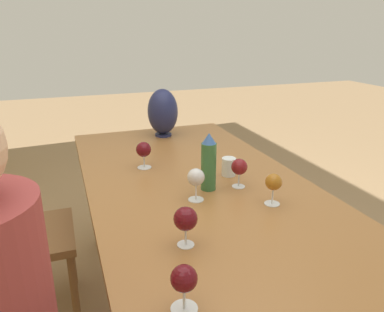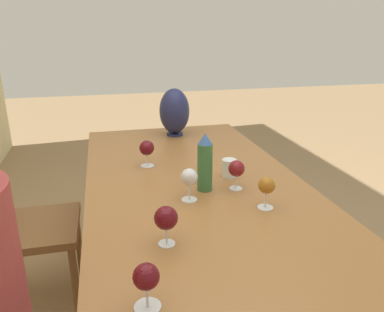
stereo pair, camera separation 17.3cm
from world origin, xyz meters
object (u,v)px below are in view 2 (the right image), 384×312
Objects in this scene: wine_glass_2 at (236,169)px; wine_glass_5 at (267,186)px; wine_glass_0 at (189,178)px; wine_glass_3 at (166,219)px; water_tumbler at (229,168)px; vase at (174,111)px; chair_far at (15,216)px; water_bottle at (205,163)px; wine_glass_1 at (147,149)px; wine_glass_4 at (146,278)px.

wine_glass_2 is 1.01× the size of wine_glass_5.
wine_glass_0 is 1.01× the size of wine_glass_3.
wine_glass_2 is at bearing 173.58° from water_tumbler.
vase is 1.28m from wine_glass_3.
chair_far is (0.47, 0.78, -0.32)m from wine_glass_0.
wine_glass_1 is at bearing 30.76° from water_bottle.
wine_glass_4 is (-0.66, 0.33, -0.03)m from water_bottle.
vase reaches higher than wine_glass_5.
water_bottle is at bearing -31.32° from wine_glass_3.
wine_glass_2 reaches higher than wine_glass_4.
wine_glass_5 is at bearing -49.67° from wine_glass_4.
wine_glass_3 is at bearing 148.68° from water_bottle.
chair_far is (0.28, 1.02, -0.27)m from water_tumbler.
wine_glass_1 is at bearing 34.61° from wine_glass_5.
wine_glass_0 is 1.06× the size of wine_glass_5.
vase is 0.30× the size of chair_far.
wine_glass_0 is 1.08× the size of wine_glass_4.
vase is 0.90m from wine_glass_2.
wine_glass_5 is at bearing -116.55° from wine_glass_0.
water_bottle is 0.20m from water_tumbler.
wine_glass_4 is (-0.77, 0.48, 0.04)m from water_tumbler.
wine_glass_0 is at bearing 63.45° from wine_glass_5.
water_tumbler is at bearing -105.10° from chair_far.
water_tumbler is 0.63m from wine_glass_3.
wine_glass_1 is 0.13× the size of chair_far.
wine_glass_2 is at bearing -36.20° from wine_glass_4.
water_tumbler is 0.31m from wine_glass_0.
wine_glass_3 is (-0.30, 0.15, -0.00)m from wine_glass_0.
wine_glass_2 is (-0.14, 0.02, 0.05)m from water_tumbler.
wine_glass_0 reaches higher than wine_glass_3.
water_bottle is 0.25× the size of chair_far.
wine_glass_4 is at bearing 143.80° from wine_glass_2.
chair_far reaches higher than wine_glass_4.
wine_glass_3 is (-0.38, 0.23, -0.03)m from water_bottle.
vase is at bearing 7.74° from wine_glass_5.
water_tumbler is 0.64× the size of wine_glass_1.
water_tumbler is at bearing 6.00° from wine_glass_5.
wine_glass_2 is (0.06, -0.22, -0.01)m from wine_glass_0.
vase is (0.75, 0.11, 0.11)m from water_tumbler.
water_tumbler is at bearing -171.48° from vase.
chair_far is (0.41, 1.00, -0.32)m from wine_glass_2.
wine_glass_3 reaches higher than wine_glass_2.
wine_glass_0 is at bearing 172.48° from vase.
chair_far is at bearing 86.17° from wine_glass_1.
water_tumbler is 0.15m from wine_glass_2.
vase is at bearing -13.56° from wine_glass_4.
chair_far reaches higher than wine_glass_0.
wine_glass_5 is at bearing -165.61° from wine_glass_2.
wine_glass_2 is at bearing -112.33° from chair_far.
wine_glass_0 is 0.13× the size of chair_far.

